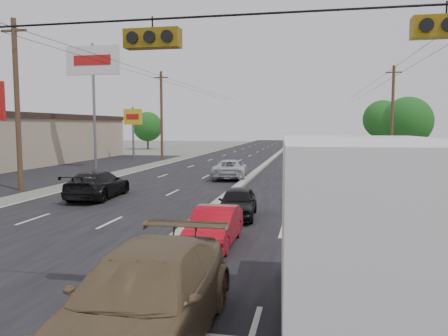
# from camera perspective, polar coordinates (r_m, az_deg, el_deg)

# --- Properties ---
(ground) EXTENTS (200.00, 200.00, 0.00)m
(ground) POSITION_cam_1_polar(r_m,az_deg,el_deg) (9.75, -17.48, -18.00)
(ground) COLOR #606356
(ground) RESTS_ON ground
(road_surface) EXTENTS (20.00, 160.00, 0.02)m
(road_surface) POSITION_cam_1_polar(r_m,az_deg,el_deg) (38.25, 4.70, -0.26)
(road_surface) COLOR black
(road_surface) RESTS_ON ground
(center_median) EXTENTS (0.50, 160.00, 0.20)m
(center_median) POSITION_cam_1_polar(r_m,az_deg,el_deg) (38.24, 4.70, -0.12)
(center_median) COLOR gray
(center_median) RESTS_ON ground
(parking_lot) EXTENTS (10.00, 42.00, 0.02)m
(parking_lot) POSITION_cam_1_polar(r_m,az_deg,el_deg) (39.36, -21.65, -0.47)
(parking_lot) COLOR black
(parking_lot) RESTS_ON ground
(utility_pole_left_b) EXTENTS (1.60, 0.30, 10.00)m
(utility_pole_left_b) POSITION_cam_1_polar(r_m,az_deg,el_deg) (28.41, -25.40, 7.54)
(utility_pole_left_b) COLOR #422D1E
(utility_pole_left_b) RESTS_ON ground
(utility_pole_left_c) EXTENTS (1.60, 0.30, 10.00)m
(utility_pole_left_c) POSITION_cam_1_polar(r_m,az_deg,el_deg) (50.72, -8.16, 6.90)
(utility_pole_left_c) COLOR #422D1E
(utility_pole_left_c) RESTS_ON ground
(utility_pole_right_c) EXTENTS (1.60, 0.30, 10.00)m
(utility_pole_right_c) POSITION_cam_1_polar(r_m,az_deg,el_deg) (48.49, 21.13, 6.65)
(utility_pole_right_c) COLOR #422D1E
(utility_pole_right_c) RESTS_ON ground
(traffic_signals) EXTENTS (25.00, 0.30, 0.54)m
(traffic_signals) POSITION_cam_1_polar(r_m,az_deg,el_deg) (8.52, -9.97, 16.56)
(traffic_signals) COLOR black
(traffic_signals) RESTS_ON ground
(pole_sign_billboard) EXTENTS (5.00, 0.25, 11.00)m
(pole_sign_billboard) POSITION_cam_1_polar(r_m,az_deg,el_deg) (40.79, -16.74, 12.37)
(pole_sign_billboard) COLOR slate
(pole_sign_billboard) RESTS_ON ground
(pole_sign_far) EXTENTS (2.20, 0.25, 6.00)m
(pole_sign_far) POSITION_cam_1_polar(r_m,az_deg,el_deg) (51.98, -11.81, 6.03)
(pole_sign_far) COLOR slate
(pole_sign_far) RESTS_ON ground
(tree_left_far) EXTENTS (4.80, 4.80, 6.12)m
(tree_left_far) POSITION_cam_1_polar(r_m,az_deg,el_deg) (72.76, -9.95, 5.34)
(tree_left_far) COLOR #382619
(tree_left_far) RESTS_ON ground
(tree_right_mid) EXTENTS (5.60, 5.60, 7.14)m
(tree_right_mid) POSITION_cam_1_polar(r_m,az_deg,el_deg) (53.85, 22.83, 5.62)
(tree_right_mid) COLOR #382619
(tree_right_mid) RESTS_ON ground
(tree_right_far) EXTENTS (6.40, 6.40, 8.16)m
(tree_right_far) POSITION_cam_1_polar(r_m,az_deg,el_deg) (78.66, 19.96, 6.01)
(tree_right_far) COLOR #382619
(tree_right_far) RESTS_ON ground
(box_truck) EXTENTS (2.99, 7.35, 3.65)m
(box_truck) POSITION_cam_1_polar(r_m,az_deg,el_deg) (7.89, 17.12, -9.26)
(box_truck) COLOR black
(box_truck) RESTS_ON ground
(tan_sedan) EXTENTS (2.41, 5.77, 1.67)m
(tan_sedan) POSITION_cam_1_polar(r_m,az_deg,el_deg) (8.06, -10.33, -16.57)
(tan_sedan) COLOR brown
(tan_sedan) RESTS_ON ground
(red_sedan) EXTENTS (1.31, 3.73, 1.23)m
(red_sedan) POSITION_cam_1_polar(r_m,az_deg,el_deg) (14.12, -1.26, -7.73)
(red_sedan) COLOR red
(red_sedan) RESTS_ON ground
(queue_car_a) EXTENTS (1.74, 3.81, 1.27)m
(queue_car_a) POSITION_cam_1_polar(r_m,az_deg,el_deg) (18.38, 1.78, -4.56)
(queue_car_a) COLOR black
(queue_car_a) RESTS_ON ground
(queue_car_b) EXTENTS (1.85, 4.75, 1.54)m
(queue_car_b) POSITION_cam_1_polar(r_m,az_deg,el_deg) (15.55, 14.28, -6.07)
(queue_car_b) COLOR white
(queue_car_b) RESTS_ON ground
(queue_car_c) EXTENTS (2.55, 4.65, 1.23)m
(queue_car_c) POSITION_cam_1_polar(r_m,az_deg,el_deg) (23.96, 16.77, -2.47)
(queue_car_c) COLOR #A7AAAF
(queue_car_c) RESTS_ON ground
(queue_car_d) EXTENTS (2.09, 4.41, 1.24)m
(queue_car_d) POSITION_cam_1_polar(r_m,az_deg,el_deg) (14.08, 23.73, -8.21)
(queue_car_d) COLOR navy
(queue_car_d) RESTS_ON ground
(queue_car_e) EXTENTS (1.57, 3.72, 1.25)m
(queue_car_e) POSITION_cam_1_polar(r_m,az_deg,el_deg) (20.41, 19.25, -3.87)
(queue_car_e) COLOR maroon
(queue_car_e) RESTS_ON ground
(oncoming_near) EXTENTS (2.36, 5.18, 1.47)m
(oncoming_near) POSITION_cam_1_polar(r_m,az_deg,el_deg) (24.13, -16.16, -2.11)
(oncoming_near) COLOR black
(oncoming_near) RESTS_ON ground
(oncoming_far) EXTENTS (2.89, 5.27, 1.40)m
(oncoming_far) POSITION_cam_1_polar(r_m,az_deg,el_deg) (31.75, 0.78, -0.17)
(oncoming_far) COLOR silver
(oncoming_far) RESTS_ON ground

